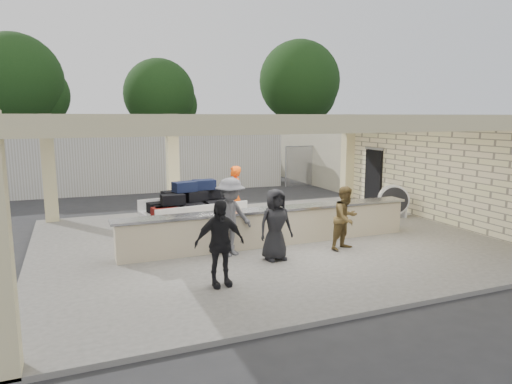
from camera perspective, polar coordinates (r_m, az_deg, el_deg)
name	(u,v)px	position (r m, az deg, el deg)	size (l,w,h in m)	color
ground	(264,243)	(12.70, 1.06, -6.41)	(120.00, 120.00, 0.00)	#2A2B2D
pavilion	(262,191)	(13.08, 0.79, 0.12)	(12.01, 10.00, 3.55)	#615F5A
baggage_counter	(272,227)	(12.10, 2.01, -4.34)	(8.20, 0.58, 0.98)	#C7B795
luggage_cart	(191,206)	(13.09, -8.14, -1.79)	(2.87, 2.00, 1.56)	white
drum_fan	(393,200)	(15.96, 16.80, -0.98)	(1.03, 0.77, 1.11)	white
baggage_handler	(234,196)	(14.10, -2.73, -0.51)	(0.68, 0.37, 1.87)	#FF540D
passenger_a	(346,218)	(11.83, 11.16, -3.20)	(0.79, 0.35, 1.63)	brown
passenger_b	(220,243)	(9.14, -4.58, -6.40)	(1.03, 0.38, 1.76)	black
passenger_c	(231,217)	(11.07, -3.20, -3.14)	(1.24, 0.43, 1.92)	#535359
passenger_d	(276,225)	(10.76, 2.46, -4.09)	(0.83, 0.34, 1.70)	black
car_white_a	(322,160)	(28.27, 8.27, 3.94)	(2.67, 5.64, 1.61)	white
car_white_b	(354,159)	(30.92, 12.21, 4.01)	(1.54, 4.14, 1.31)	white
car_dark	(271,162)	(27.93, 1.82, 3.76)	(1.49, 4.21, 1.40)	black
container_white	(150,161)	(22.47, -13.17, 3.83)	(12.61, 2.52, 2.73)	silver
fence	(385,161)	(25.79, 15.84, 3.72)	(12.06, 0.06, 2.03)	gray
tree_left	(21,85)	(35.56, -27.36, 11.83)	(6.60, 6.30, 9.00)	#382619
tree_mid	(163,97)	(38.09, -11.57, 11.51)	(6.00, 5.60, 8.00)	#382619
tree_right	(302,85)	(41.20, 5.73, 13.22)	(7.20, 7.00, 10.00)	#382619
adjacent_building	(352,151)	(25.67, 11.87, 5.07)	(6.00, 8.00, 3.20)	#BAB394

